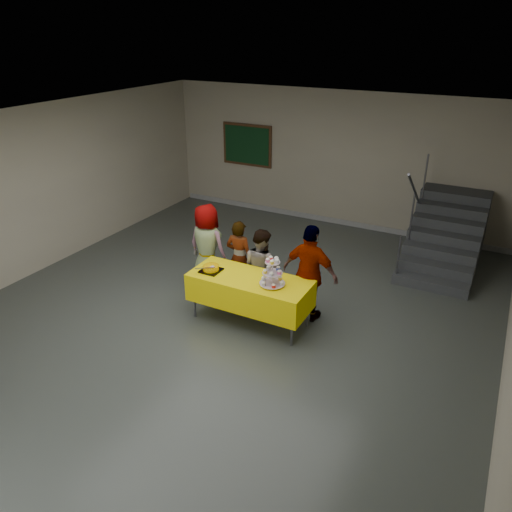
{
  "coord_description": "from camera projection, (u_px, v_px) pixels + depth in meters",
  "views": [
    {
      "loc": [
        3.59,
        -5.55,
        4.27
      ],
      "look_at": [
        0.39,
        0.53,
        1.05
      ],
      "focal_mm": 35.0,
      "sensor_mm": 36.0,
      "label": 1
    }
  ],
  "objects": [
    {
      "name": "bake_table",
      "position": [
        250.0,
        290.0,
        7.64
      ],
      "size": [
        1.88,
        0.78,
        0.77
      ],
      "color": "#595960",
      "rests_on": "ground"
    },
    {
      "name": "schoolchild_d",
      "position": [
        310.0,
        274.0,
        7.63
      ],
      "size": [
        0.96,
        0.48,
        1.58
      ],
      "primitive_type": "imported",
      "rotation": [
        0.0,
        0.0,
        3.03
      ],
      "color": "slate",
      "rests_on": "ground"
    },
    {
      "name": "schoolchild_a",
      "position": [
        207.0,
        247.0,
        8.63
      ],
      "size": [
        0.78,
        0.54,
        1.52
      ],
      "primitive_type": "imported",
      "rotation": [
        0.0,
        0.0,
        3.06
      ],
      "color": "slate",
      "rests_on": "ground"
    },
    {
      "name": "noticeboard",
      "position": [
        247.0,
        145.0,
        12.0
      ],
      "size": [
        1.3,
        0.05,
        1.0
      ],
      "color": "#472B16",
      "rests_on": "ground"
    },
    {
      "name": "room_shell",
      "position": [
        214.0,
        194.0,
        6.89
      ],
      "size": [
        10.0,
        10.04,
        3.02
      ],
      "color": "#4C514C",
      "rests_on": "ground"
    },
    {
      "name": "cupcake_stand",
      "position": [
        272.0,
        274.0,
        7.26
      ],
      "size": [
        0.38,
        0.38,
        0.44
      ],
      "color": "silver",
      "rests_on": "bake_table"
    },
    {
      "name": "bear_cake",
      "position": [
        211.0,
        268.0,
        7.73
      ],
      "size": [
        0.32,
        0.36,
        0.12
      ],
      "color": "black",
      "rests_on": "bake_table"
    },
    {
      "name": "staircase",
      "position": [
        446.0,
        236.0,
        9.74
      ],
      "size": [
        1.3,
        2.4,
        2.04
      ],
      "color": "#424447",
      "rests_on": "ground"
    },
    {
      "name": "schoolchild_c",
      "position": [
        261.0,
        267.0,
        8.11
      ],
      "size": [
        0.78,
        0.7,
        1.33
      ],
      "primitive_type": "imported",
      "rotation": [
        0.0,
        0.0,
        2.76
      ],
      "color": "slate",
      "rests_on": "ground"
    },
    {
      "name": "schoolchild_b",
      "position": [
        239.0,
        258.0,
        8.43
      ],
      "size": [
        0.49,
        0.32,
        1.33
      ],
      "primitive_type": "imported",
      "rotation": [
        0.0,
        0.0,
        3.15
      ],
      "color": "slate",
      "rests_on": "ground"
    }
  ]
}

